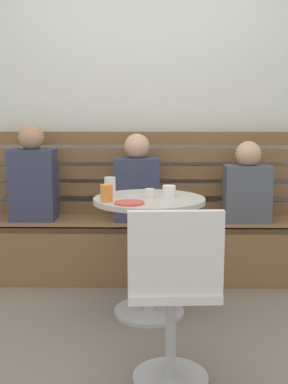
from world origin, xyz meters
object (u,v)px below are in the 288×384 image
Objects in this scene: person_child_left at (137,182)px; cup_glass_tall at (110,187)px; white_chair at (173,291)px; cup_espresso_small at (150,193)px; person_child_middle at (247,186)px; cup_ceramic_white at (169,191)px; booth_bench at (141,248)px; plate_small at (129,203)px; cup_tumbler_orange at (107,193)px; person_adult at (33,178)px; cafe_table at (149,233)px.

person_child_left is 0.69m from cup_glass_tall.
white_chair is 0.88m from cup_espresso_small.
person_child_middle is at bearing 67.80° from white_chair.
cup_ceramic_white is (0.12, 0.04, 0.01)m from cup_espresso_small.
booth_bench is 0.88m from cup_glass_tall.
person_child_left reaches higher than cup_glass_tall.
plate_small is at bearing -134.26° from cup_ceramic_white.
booth_bench is 4.47× the size of person_child_middle.
cup_ceramic_white is 0.80× the size of cup_tumbler_orange.
person_adult reaches higher than person_child_left.
plate_small is (0.14, -0.07, -0.04)m from cup_tumbler_orange.
plate_small is at bearing -119.12° from cup_espresso_small.
cup_espresso_small is (0.89, -0.71, 0.01)m from person_adult.
person_child_left is (-0.03, 0.02, 0.51)m from booth_bench.
cafe_table is at bearing -10.56° from cup_glass_tall.
person_child_left is 0.86m from cup_tumbler_orange.
person_child_middle is at bearing 46.99° from plate_small.
cup_tumbler_orange reaches higher than cup_espresso_small.
booth_bench is at bearing 106.27° from cup_ceramic_white.
plate_small is (-0.11, -0.20, 0.23)m from cafe_table.
cafe_table is 1.23× the size of person_child_middle.
white_chair is 5.00× the size of plate_small.
cafe_table is 0.37m from cup_glass_tall.
plate_small is (0.78, -0.91, -0.02)m from person_adult.
white_chair is 1.29× the size of person_child_left.
cup_glass_tall is (-0.24, 0.04, 0.03)m from cup_espresso_small.
cup_ceramic_white is at bearing 17.97° from cafe_table.
plate_small reaches higher than booth_bench.
cup_glass_tall is (-0.35, 0.86, 0.34)m from white_chair.
person_child_left is at bearing 107.98° from cup_ceramic_white.
cafe_table is 1.12× the size of person_child_left.
cup_glass_tall reaches higher than white_chair.
cup_ceramic_white reaches higher than booth_bench.
cafe_table is 0.32m from plate_small.
white_chair is (0.18, -1.51, 0.24)m from booth_bench.
cafe_table is 7.40× the size of cup_tumbler_orange.
person_child_left is at bearing 97.83° from white_chair.
person_adult is 0.79m from person_child_left.
cup_espresso_small is at bearing 60.88° from plate_small.
cup_ceramic_white is (0.12, 0.04, 0.26)m from cafe_table.
white_chair is 0.84m from cup_tumbler_orange.
person_child_left is (-0.21, 1.53, 0.27)m from white_chair.
cup_espresso_small is at bearing -38.63° from person_adult.
person_adult reaches higher than cup_tumbler_orange.
person_child_left reaches higher than booth_bench.
person_child_left reaches higher than cafe_table.
cafe_table is at bearing -82.17° from person_child_left.
cup_glass_tall is at bearing -104.97° from booth_bench.
person_child_left is 11.75× the size of cup_espresso_small.
cup_espresso_small is at bearing -84.10° from booth_bench.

